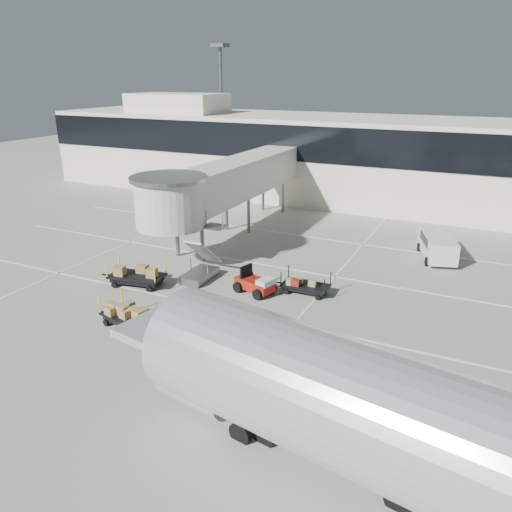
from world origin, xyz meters
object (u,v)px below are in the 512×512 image
object	(u,v)px
suitcase_cart	(307,286)
box_cart_far	(138,276)
box_cart_near	(129,316)
ground_worker	(180,307)
belt_loader	(178,194)
minivan	(437,244)
baggage_tug	(256,284)
aircraft	(408,430)

from	to	relation	value
suitcase_cart	box_cart_far	world-z (taller)	box_cart_far
suitcase_cart	box_cart_near	size ratio (longest dim) A/B	0.86
suitcase_cart	ground_worker	xyz separation A→B (m)	(-4.43, -6.27, 0.47)
box_cart_far	box_cart_near	bearing A→B (deg)	-65.98
box_cart_near	box_cart_far	xyz separation A→B (m)	(-3.05, 4.51, -0.03)
box_cart_far	suitcase_cart	bearing A→B (deg)	8.48
ground_worker	box_cart_near	bearing A→B (deg)	-166.78
ground_worker	belt_loader	size ratio (longest dim) A/B	0.42
ground_worker	minivan	size ratio (longest dim) A/B	0.38
baggage_tug	box_cart_near	distance (m)	7.53
ground_worker	minivan	world-z (taller)	ground_worker
suitcase_cart	belt_loader	world-z (taller)	belt_loader
box_cart_near	aircraft	size ratio (longest dim) A/B	0.20
ground_worker	belt_loader	xyz separation A→B (m)	(-14.62, 21.40, -0.12)
box_cart_far	aircraft	world-z (taller)	aircraft
baggage_tug	aircraft	distance (m)	15.97
suitcase_cart	aircraft	size ratio (longest dim) A/B	0.17
minivan	belt_loader	distance (m)	25.69
baggage_tug	box_cart_far	bearing A→B (deg)	-147.91
box_cart_near	ground_worker	world-z (taller)	ground_worker
aircraft	box_cart_far	bearing A→B (deg)	160.29
suitcase_cart	box_cart_far	size ratio (longest dim) A/B	0.82
baggage_tug	ground_worker	world-z (taller)	ground_worker
belt_loader	ground_worker	bearing A→B (deg)	-58.57
box_cart_far	aircraft	distance (m)	20.04
baggage_tug	suitcase_cart	xyz separation A→B (m)	(2.67, 1.22, -0.11)
belt_loader	suitcase_cart	bearing A→B (deg)	-41.36
minivan	belt_loader	xyz separation A→B (m)	(-25.03, 5.77, -0.21)
box_cart_far	ground_worker	size ratio (longest dim) A/B	2.22
ground_worker	aircraft	bearing A→B (deg)	-51.17
suitcase_cart	minivan	xyz separation A→B (m)	(5.98, 9.35, 0.56)
minivan	belt_loader	world-z (taller)	belt_loader
minivan	baggage_tug	bearing A→B (deg)	-147.42
baggage_tug	suitcase_cart	distance (m)	2.94
baggage_tug	aircraft	xyz separation A→B (m)	(10.36, -11.95, 2.21)
belt_loader	aircraft	size ratio (longest dim) A/B	0.23
ground_worker	aircraft	size ratio (longest dim) A/B	0.09
box_cart_near	minivan	size ratio (longest dim) A/B	0.81
belt_loader	minivan	bearing A→B (deg)	-15.90
minivan	belt_loader	size ratio (longest dim) A/B	1.08
box_cart_far	minivan	xyz separation A→B (m)	(15.53, 12.55, 0.43)
baggage_tug	box_cart_far	world-z (taller)	box_cart_far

